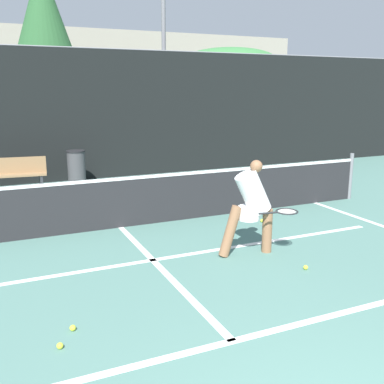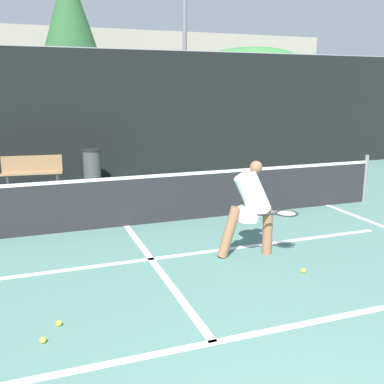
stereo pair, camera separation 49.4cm
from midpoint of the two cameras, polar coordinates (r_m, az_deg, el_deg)
court_baseline_near at (r=4.82m, az=2.08°, el=-18.45°), size 11.00×0.10×0.01m
court_service_line at (r=6.87m, az=-7.08°, el=-8.59°), size 8.25×0.10×0.01m
court_center_mark at (r=6.58m, az=-6.23°, el=-9.54°), size 0.10×4.24×0.01m
net at (r=8.37m, az=-10.84°, el=-1.11°), size 11.09×0.09×1.07m
fence_back at (r=12.95m, az=-16.25°, el=9.29°), size 24.00×0.06×3.62m
player_practicing at (r=6.87m, az=5.58°, el=-1.63°), size 1.15×0.69×1.48m
tennis_ball_scattered_0 at (r=5.20m, az=-17.67°, el=-16.17°), size 0.07×0.07×0.07m
tennis_ball_scattered_1 at (r=6.61m, az=12.15°, el=-9.37°), size 0.07×0.07×0.07m
tennis_ball_scattered_2 at (r=4.94m, az=-19.35°, el=-18.00°), size 0.07×0.07×0.07m
tennis_ball_scattered_3 at (r=8.74m, az=7.28°, el=-3.64°), size 0.07×0.07×0.07m
courtside_bench at (r=12.02m, az=-22.63°, el=2.13°), size 1.51×0.55×0.86m
trash_bin at (r=12.32m, az=-15.58°, el=2.94°), size 0.49×0.49×0.94m
parked_car at (r=15.82m, az=-9.91°, el=5.82°), size 1.72×4.26×1.43m
tree_west at (r=21.88m, az=-19.03°, el=20.31°), size 2.96×2.96×7.90m
tree_mid at (r=19.10m, az=4.07°, el=16.36°), size 3.69×3.69×4.15m
building_far at (r=29.24m, az=-21.20°, el=13.09°), size 36.00×2.40×6.04m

